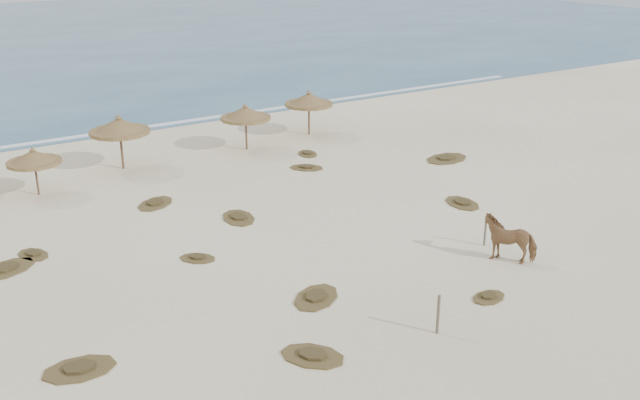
% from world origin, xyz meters
% --- Properties ---
extents(ground, '(160.00, 160.00, 0.00)m').
position_xyz_m(ground, '(0.00, 0.00, 0.00)').
color(ground, '#F5EBC9').
rests_on(ground, ground).
extents(foam_line, '(70.00, 0.60, 0.01)m').
position_xyz_m(foam_line, '(0.00, 26.00, 0.00)').
color(foam_line, silver).
rests_on(foam_line, ground).
extents(palapa_2, '(3.40, 3.40, 2.44)m').
position_xyz_m(palapa_2, '(-6.71, 16.36, 1.89)').
color(palapa_2, brown).
rests_on(palapa_2, ground).
extents(palapa_3, '(3.42, 3.42, 3.03)m').
position_xyz_m(palapa_3, '(-1.88, 18.17, 2.35)').
color(palapa_3, brown).
rests_on(palapa_3, ground).
extents(palapa_4, '(3.71, 3.71, 2.78)m').
position_xyz_m(palapa_4, '(5.49, 17.83, 2.16)').
color(palapa_4, brown).
rests_on(palapa_4, ground).
extents(palapa_5, '(3.66, 3.66, 2.86)m').
position_xyz_m(palapa_5, '(10.37, 18.68, 2.22)').
color(palapa_5, brown).
rests_on(palapa_5, ground).
extents(horse, '(2.07, 2.24, 1.78)m').
position_xyz_m(horse, '(7.27, -1.28, 0.89)').
color(horse, '#986F45').
rests_on(horse, ground).
extents(fence_post_near, '(0.13, 0.13, 1.36)m').
position_xyz_m(fence_post_near, '(1.16, -4.01, 0.68)').
color(fence_post_near, '#645C4B').
rests_on(fence_post_near, ground).
extents(fence_post_far, '(0.11, 0.11, 1.23)m').
position_xyz_m(fence_post_far, '(7.38, 0.14, 0.61)').
color(fence_post_far, '#645C4B').
rests_on(fence_post_far, ground).
extents(scrub_0, '(2.35, 1.71, 0.16)m').
position_xyz_m(scrub_0, '(-9.12, 0.09, 0.05)').
color(scrub_0, brown).
rests_on(scrub_0, ground).
extents(scrub_1, '(2.75, 2.29, 0.16)m').
position_xyz_m(scrub_1, '(-9.70, 8.35, 0.05)').
color(scrub_1, brown).
rests_on(scrub_1, ground).
extents(scrub_2, '(1.70, 1.70, 0.16)m').
position_xyz_m(scrub_2, '(-3.11, 5.29, 0.05)').
color(scrub_2, brown).
rests_on(scrub_2, ground).
extents(scrub_3, '(1.70, 2.31, 0.16)m').
position_xyz_m(scrub_3, '(0.16, 8.25, 0.05)').
color(scrub_3, brown).
rests_on(scrub_3, ground).
extents(scrub_4, '(1.69, 2.27, 0.16)m').
position_xyz_m(scrub_4, '(9.95, 4.17, 0.05)').
color(scrub_4, brown).
rests_on(scrub_4, ground).
extents(scrub_5, '(3.04, 2.23, 0.16)m').
position_xyz_m(scrub_5, '(14.15, 9.92, 0.05)').
color(scrub_5, brown).
rests_on(scrub_5, ground).
extents(scrub_7, '(2.16, 2.14, 0.16)m').
position_xyz_m(scrub_7, '(6.57, 12.80, 0.05)').
color(scrub_7, brown).
rests_on(scrub_7, ground).
extents(scrub_9, '(2.59, 2.38, 0.16)m').
position_xyz_m(scrub_9, '(-0.88, 0.04, 0.05)').
color(scrub_9, brown).
rests_on(scrub_9, ground).
extents(scrub_10, '(1.47, 1.85, 0.16)m').
position_xyz_m(scrub_10, '(7.98, 14.98, 0.05)').
color(scrub_10, brown).
rests_on(scrub_10, ground).
extents(scrub_11, '(2.28, 2.43, 0.16)m').
position_xyz_m(scrub_11, '(-2.95, -3.03, 0.05)').
color(scrub_11, brown).
rests_on(scrub_11, ground).
extents(scrub_12, '(1.50, 1.08, 0.16)m').
position_xyz_m(scrub_12, '(4.25, -3.23, 0.05)').
color(scrub_12, brown).
rests_on(scrub_12, ground).
extents(scrub_13, '(2.53, 2.41, 0.16)m').
position_xyz_m(scrub_13, '(-2.36, 11.98, 0.05)').
color(scrub_13, brown).
rests_on(scrub_13, ground).
extents(scrub_14, '(1.43, 1.77, 0.16)m').
position_xyz_m(scrub_14, '(-8.50, 9.13, 0.05)').
color(scrub_14, brown).
rests_on(scrub_14, ground).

